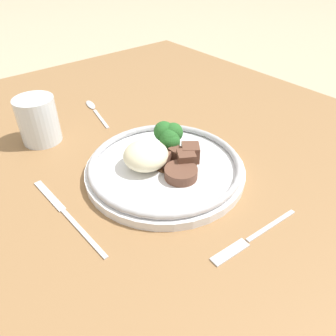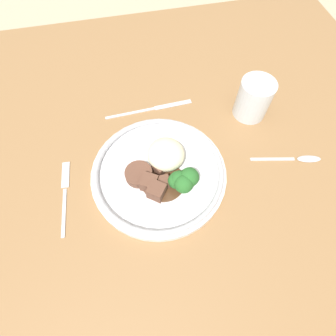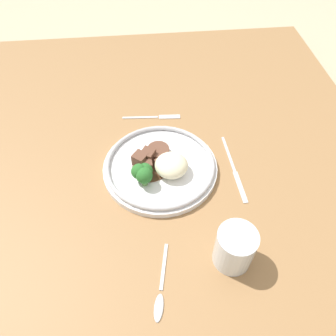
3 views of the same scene
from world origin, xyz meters
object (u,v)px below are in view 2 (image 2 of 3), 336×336
(knife, at_px, (152,109))
(spoon, at_px, (300,159))
(plate, at_px, (161,171))
(juice_glass, at_px, (253,100))
(fork, at_px, (65,190))

(knife, distance_m, spoon, 0.37)
(plate, height_order, juice_glass, juice_glass)
(fork, bearing_deg, plate, -88.93)
(plate, distance_m, knife, 0.19)
(plate, bearing_deg, knife, 84.86)
(fork, bearing_deg, juice_glass, -71.59)
(plate, distance_m, spoon, 0.32)
(knife, relative_size, spoon, 1.40)
(plate, bearing_deg, fork, 177.13)
(fork, height_order, spoon, spoon)
(plate, distance_m, juice_glass, 0.28)
(juice_glass, height_order, spoon, juice_glass)
(juice_glass, bearing_deg, fork, -165.53)
(fork, distance_m, spoon, 0.52)
(plate, height_order, knife, plate)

